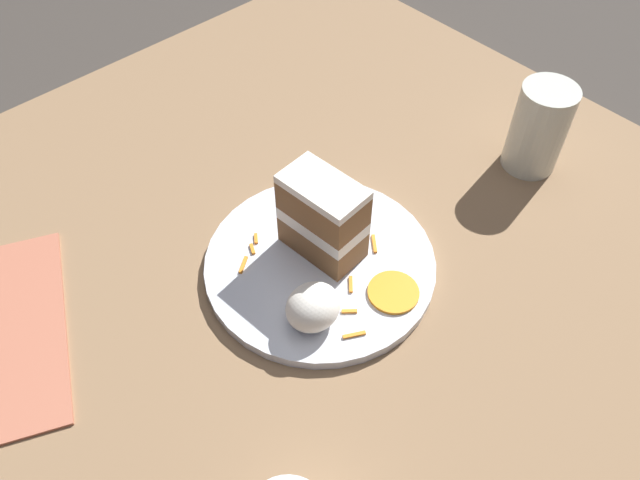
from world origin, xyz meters
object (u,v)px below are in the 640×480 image
object	(u,v)px
drinking_glass	(537,133)
orange_garnish	(393,292)
menu_card	(6,333)
plate	(320,264)
cream_dollop	(313,307)
cake_slice	(323,217)

from	to	relation	value
drinking_glass	orange_garnish	bearing A→B (deg)	-174.19
orange_garnish	menu_card	world-z (taller)	orange_garnish
plate	cream_dollop	world-z (taller)	cream_dollop
plate	cream_dollop	bearing A→B (deg)	-137.78
orange_garnish	drinking_glass	xyz separation A→B (m)	(0.30, 0.03, 0.04)
cream_dollop	drinking_glass	size ratio (longest dim) A/B	0.50
orange_garnish	drinking_glass	size ratio (longest dim) A/B	0.48
orange_garnish	menu_card	size ratio (longest dim) A/B	0.22
plate	menu_card	distance (m)	0.35
plate	menu_card	xyz separation A→B (m)	(-0.31, 0.16, -0.00)
orange_garnish	drinking_glass	bearing A→B (deg)	5.81
cake_slice	plate	bearing A→B (deg)	-146.25
orange_garnish	drinking_glass	distance (m)	0.30
cake_slice	drinking_glass	xyz separation A→B (m)	(0.31, -0.07, -0.01)
cake_slice	menu_card	bearing A→B (deg)	150.49
cream_dollop	orange_garnish	size ratio (longest dim) A/B	1.05
orange_garnish	menu_card	bearing A→B (deg)	143.45
cake_slice	menu_card	xyz separation A→B (m)	(-0.33, 0.15, -0.06)
cream_dollop	orange_garnish	distance (m)	0.10
drinking_glass	menu_card	bearing A→B (deg)	160.90
cream_dollop	menu_card	xyz separation A→B (m)	(-0.25, 0.22, -0.03)
drinking_glass	menu_card	distance (m)	0.68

